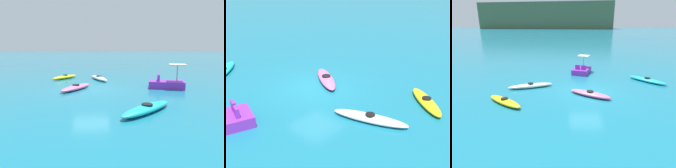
{
  "view_description": "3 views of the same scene",
  "coord_description": "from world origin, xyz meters",
  "views": [
    {
      "loc": [
        13.67,
        0.19,
        2.68
      ],
      "look_at": [
        -0.43,
        1.5,
        0.26
      ],
      "focal_mm": 32.5,
      "sensor_mm": 36.0,
      "label": 1
    },
    {
      "loc": [
        -11.41,
        10.18,
        7.28
      ],
      "look_at": [
        -1.74,
        0.0,
        0.77
      ],
      "focal_mm": 49.95,
      "sensor_mm": 36.0,
      "label": 2
    },
    {
      "loc": [
        -1.35,
        -12.99,
        4.75
      ],
      "look_at": [
        -1.72,
        0.81,
        0.28
      ],
      "focal_mm": 29.76,
      "sensor_mm": 36.0,
      "label": 3
    }
  ],
  "objects": [
    {
      "name": "kayak_yellow",
      "position": [
        -5.34,
        -2.43,
        0.16
      ],
      "size": [
        2.79,
        2.36,
        0.37
      ],
      "color": "yellow",
      "rests_on": "ground_plane"
    },
    {
      "name": "ground_plane",
      "position": [
        0.0,
        0.0,
        0.0
      ],
      "size": [
        600.0,
        600.0,
        0.0
      ],
      "primitive_type": "plane",
      "color": "#19728C"
    },
    {
      "name": "kayak_white",
      "position": [
        -4.32,
        0.67,
        0.16
      ],
      "size": [
        3.47,
        1.77,
        0.37
      ],
      "color": "white",
      "rests_on": "ground_plane"
    },
    {
      "name": "kayak_pink",
      "position": [
        0.12,
        -0.99,
        0.16
      ],
      "size": [
        2.95,
        2.23,
        0.37
      ],
      "color": "pink",
      "rests_on": "ground_plane"
    }
  ]
}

